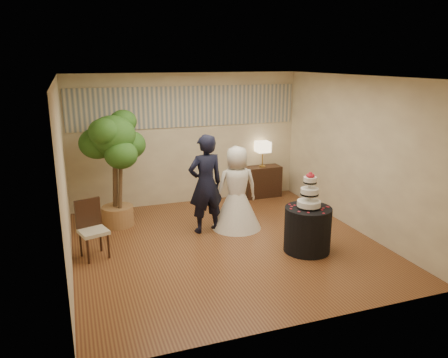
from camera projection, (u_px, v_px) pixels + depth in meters
name	position (u px, v px, depth m)	size (l,w,h in m)	color
floor	(226.00, 244.00, 7.47)	(5.00, 5.00, 0.00)	brown
ceiling	(227.00, 77.00, 6.73)	(5.00, 5.00, 0.00)	white
wall_back	(187.00, 139.00, 9.38)	(5.00, 0.06, 2.80)	beige
wall_front	(303.00, 215.00, 4.83)	(5.00, 0.06, 2.80)	beige
wall_left	(64.00, 178.00, 6.30)	(0.06, 5.00, 2.80)	beige
wall_right	(356.00, 154.00, 7.91)	(0.06, 5.00, 2.80)	beige
mural_border	(187.00, 107.00, 9.17)	(4.90, 0.02, 0.85)	#A7A697
groom	(206.00, 184.00, 7.82)	(0.66, 0.43, 1.81)	black
bride	(237.00, 188.00, 8.03)	(0.92, 0.92, 1.56)	white
cake_table	(307.00, 229.00, 7.14)	(0.76, 0.76, 0.75)	black
wedding_cake	(310.00, 190.00, 6.96)	(0.39, 0.39, 0.60)	white
console	(262.00, 182.00, 10.01)	(0.85, 0.38, 0.71)	black
table_lamp	(263.00, 154.00, 9.84)	(0.29, 0.29, 0.58)	#D5BA8C
ficus_tree	(115.00, 169.00, 8.05)	(1.05, 1.05, 2.21)	#2D5C1D
side_chair	(93.00, 230.00, 6.87)	(0.43, 0.45, 0.93)	black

